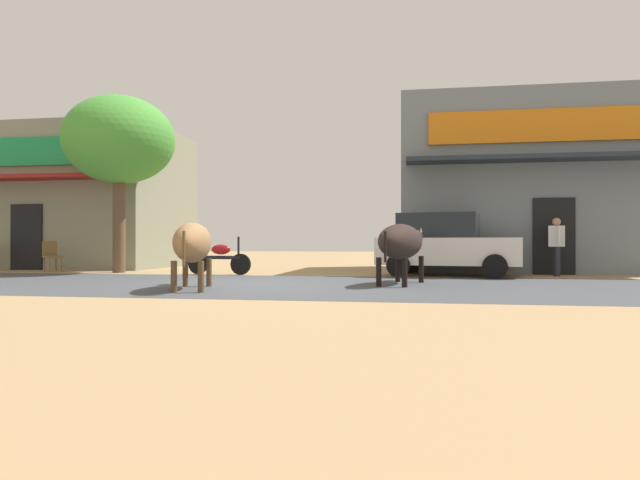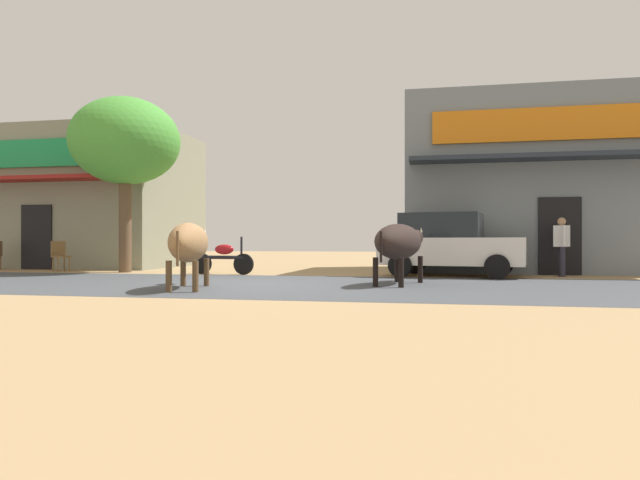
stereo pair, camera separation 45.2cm
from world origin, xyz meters
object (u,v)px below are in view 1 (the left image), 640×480
parked_motorcycle (220,258)px  cafe_chair_by_doorway (52,255)px  parked_hatchback_car (446,244)px  cow_near_brown (193,243)px  pedestrian_by_shop (557,242)px  cow_far_dark (402,242)px  roadside_tree (119,141)px

parked_motorcycle → cafe_chair_by_doorway: bearing=174.3°
parked_hatchback_car → cow_near_brown: (-4.96, -5.07, 0.03)m
pedestrian_by_shop → cow_far_dark: bearing=-137.6°
pedestrian_by_shop → cafe_chair_by_doorway: bearing=-179.2°
cow_near_brown → pedestrian_by_shop: size_ratio=1.78×
cow_near_brown → cow_far_dark: size_ratio=0.98×
pedestrian_by_shop → cow_near_brown: bearing=-145.0°
roadside_tree → cow_near_brown: roadside_tree is taller
roadside_tree → cow_near_brown: (4.35, -5.13, -2.96)m
cafe_chair_by_doorway → cow_near_brown: bearing=-38.6°
parked_motorcycle → roadside_tree: bearing=172.8°
pedestrian_by_shop → cafe_chair_by_doorway: pedestrian_by_shop is taller
parked_hatchback_car → parked_motorcycle: parked_hatchback_car is taller
cow_far_dark → pedestrian_by_shop: size_ratio=1.82×
cow_near_brown → cow_far_dark: 4.31m
cow_near_brown → cow_far_dark: bearing=25.9°
parked_motorcycle → pedestrian_by_shop: bearing=4.8°
pedestrian_by_shop → cafe_chair_by_doorway: 14.42m
roadside_tree → cow_far_dark: bearing=-21.5°
parked_hatchback_car → parked_motorcycle: (-6.09, -0.34, -0.38)m
parked_hatchback_car → parked_motorcycle: 6.11m
roadside_tree → parked_hatchback_car: bearing=-0.4°
parked_motorcycle → cow_near_brown: 4.87m
cafe_chair_by_doorway → pedestrian_by_shop: bearing=0.8°
parked_motorcycle → cafe_chair_by_doorway: parked_motorcycle is taller
parked_hatchback_car → cow_near_brown: bearing=-134.4°
pedestrian_by_shop → roadside_tree: bearing=-178.4°
parked_motorcycle → cow_near_brown: size_ratio=0.68×
parked_hatchback_car → cow_far_dark: size_ratio=1.39×
parked_motorcycle → cafe_chair_by_doorway: size_ratio=2.00×
cow_near_brown → pedestrian_by_shop: pedestrian_by_shop is taller
cow_near_brown → cafe_chair_by_doorway: bearing=141.4°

